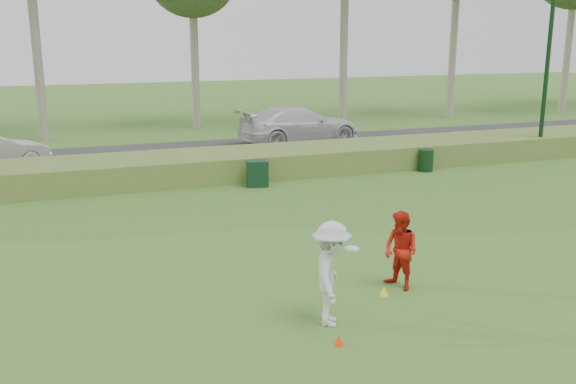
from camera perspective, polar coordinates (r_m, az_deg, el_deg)
name	(u,v)px	position (r m, az deg, el deg)	size (l,w,h in m)	color
ground	(356,300)	(13.15, 6.02, -9.50)	(120.00, 120.00, 0.00)	#376A23
reed_strip	(215,165)	(23.91, -6.54, 2.38)	(80.00, 3.00, 0.90)	#52702C
park_road	(188,153)	(28.80, -8.85, 3.43)	(80.00, 6.00, 0.06)	#2D2D2D
lamp_post	(551,23)	(29.17, 22.37, 13.70)	(0.70, 0.70, 8.18)	black
player_white	(331,274)	(11.74, 3.88, -7.26)	(1.18, 1.45, 1.95)	silver
player_red	(401,251)	(13.55, 10.00, -5.16)	(0.81, 0.63, 1.66)	red
cone_orange	(339,340)	(11.32, 4.53, -13.01)	(0.17, 0.17, 0.19)	#FF370D
cone_yellow	(384,291)	(13.39, 8.52, -8.68)	(0.18, 0.18, 0.20)	yellow
utility_cabinet	(257,174)	(22.30, -2.73, 1.63)	(0.73, 0.46, 0.91)	#10311B
trash_bin	(426,160)	(25.37, 12.16, 2.77)	(0.56, 0.56, 0.85)	black
car_right	(299,125)	(30.90, 1.03, 5.98)	(2.41, 5.94, 1.72)	silver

